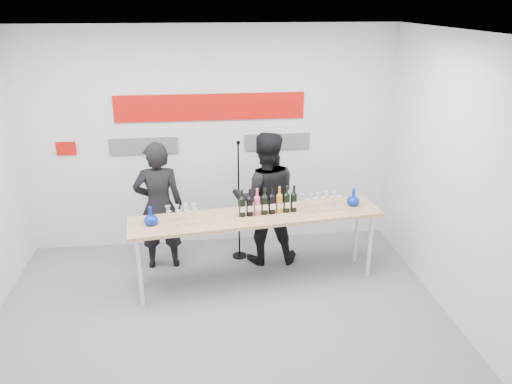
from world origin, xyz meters
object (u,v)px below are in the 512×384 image
at_px(tasting_table, 257,220).
at_px(presenter_right, 265,198).
at_px(mic_stand, 239,223).
at_px(presenter_left, 159,206).

distance_m(tasting_table, presenter_right, 0.58).
bearing_deg(mic_stand, presenter_left, -156.46).
height_order(presenter_left, mic_stand, presenter_left).
height_order(presenter_right, mic_stand, presenter_right).
xyz_separation_m(tasting_table, presenter_left, (-1.18, 0.55, 0.01)).
height_order(tasting_table, mic_stand, mic_stand).
relative_size(tasting_table, presenter_left, 1.81).
relative_size(tasting_table, mic_stand, 1.85).
bearing_deg(presenter_right, tasting_table, 75.54).
distance_m(presenter_right, mic_stand, 0.51).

